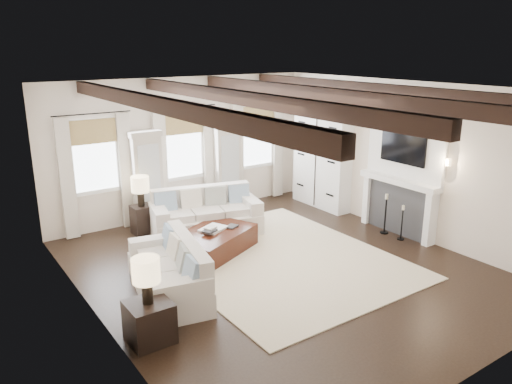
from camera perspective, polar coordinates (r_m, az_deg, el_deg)
ground at (r=9.12m, az=2.84°, el=-8.70°), size 7.50×7.50×0.00m
room_shell at (r=9.63m, az=3.29°, el=4.53°), size 6.54×7.54×3.22m
area_rug at (r=9.47m, az=2.53°, el=-7.64°), size 3.82×4.68×0.02m
sofa_back at (r=10.67m, az=-5.81°, el=-2.73°), size 2.43×1.54×0.97m
sofa_left at (r=8.23m, az=-9.59°, el=-9.11°), size 1.34×2.22×0.89m
ottoman at (r=9.72m, az=-4.91°, el=-5.72°), size 1.93×1.62×0.43m
tray at (r=9.73m, az=-4.91°, el=-4.20°), size 0.61×0.55×0.04m
book_lower at (r=9.51m, az=-5.32°, el=-4.44°), size 0.32×0.29×0.04m
book_upper at (r=9.57m, az=-5.23°, el=-4.07°), size 0.27×0.25×0.03m
book_loose at (r=9.83m, az=-2.80°, el=-3.95°), size 0.29×0.26×0.03m
side_table_front at (r=7.10m, az=-12.09°, el=-14.30°), size 0.57×0.57×0.57m
lamp_front at (r=6.77m, az=-12.46°, el=-9.00°), size 0.37×0.37×0.65m
side_table_back at (r=10.88m, az=-12.85°, el=-3.11°), size 0.41×0.41×0.62m
lamp_back at (r=10.66m, az=-13.11°, el=0.67°), size 0.37×0.37×0.64m
candlestick_near at (r=10.72m, az=16.32°, el=-3.69°), size 0.15×0.15×0.74m
candlestick_far at (r=10.96m, az=14.55°, el=-2.78°), size 0.18×0.18×0.87m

